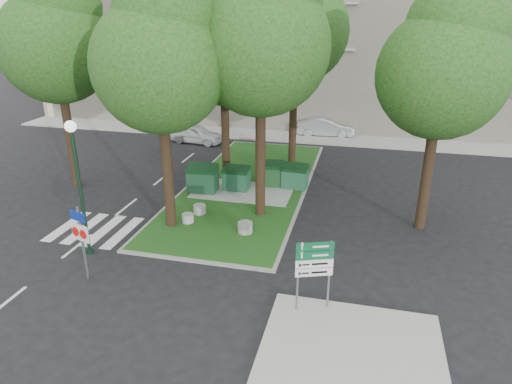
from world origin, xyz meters
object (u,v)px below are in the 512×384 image
(dumpster_d, at_px, (295,176))
(car_white, at_px, (196,134))
(tree_street_left, at_px, (56,36))
(bollard_right, at_px, (245,227))
(dumpster_a, at_px, (203,179))
(litter_bin, at_px, (299,179))
(tree_median_mid, at_px, (225,49))
(directional_sign, at_px, (314,265))
(dumpster_c, at_px, (271,174))
(traffic_sign_pole, at_px, (81,234))
(tree_median_near_left, at_px, (161,53))
(bollard_left, at_px, (188,218))
(tree_median_near_right, at_px, (263,32))
(bollard_mid, at_px, (200,209))
(tree_median_far, at_px, (298,19))
(car_silver, at_px, (326,127))
(dumpster_b, at_px, (236,178))
(tree_street_right, at_px, (446,62))
(street_lamp, at_px, (78,173))

(dumpster_d, xyz_separation_m, car_white, (-8.22, 7.29, -0.06))
(tree_street_left, bearing_deg, bollard_right, -18.95)
(dumpster_a, distance_m, litter_bin, 5.11)
(tree_median_mid, distance_m, directional_sign, 13.70)
(tree_median_mid, distance_m, dumpster_c, 6.82)
(dumpster_a, distance_m, dumpster_d, 4.80)
(tree_street_left, height_order, traffic_sign_pole, tree_street_left)
(tree_median_near_left, relative_size, tree_street_left, 0.96)
(bollard_left, bearing_deg, tree_median_mid, 90.12)
(tree_median_mid, relative_size, directional_sign, 4.29)
(tree_median_near_right, relative_size, bollard_mid, 20.08)
(tree_median_far, relative_size, directional_sign, 5.12)
(tree_median_near_right, distance_m, tree_median_far, 7.51)
(dumpster_d, bearing_deg, litter_bin, 80.88)
(bollard_mid, height_order, directional_sign, directional_sign)
(traffic_sign_pole, relative_size, car_silver, 0.66)
(bollard_right, relative_size, directional_sign, 0.27)
(bollard_right, bearing_deg, dumpster_c, 91.05)
(dumpster_b, relative_size, bollard_right, 2.19)
(bollard_mid, bearing_deg, dumpster_a, 106.56)
(tree_street_left, distance_m, car_silver, 19.26)
(bollard_mid, xyz_separation_m, car_white, (-4.51, 11.60, 0.33))
(car_silver, bearing_deg, tree_street_right, -163.00)
(tree_street_right, bearing_deg, street_lamp, -157.06)
(tree_median_near_left, distance_m, tree_street_right, 10.80)
(tree_median_near_left, bearing_deg, car_white, 106.41)
(dumpster_a, relative_size, car_white, 0.41)
(directional_sign, xyz_separation_m, car_white, (-10.42, 17.50, -1.01))
(car_silver, bearing_deg, tree_median_mid, 152.94)
(street_lamp, bearing_deg, tree_median_near_right, 40.31)
(tree_median_mid, relative_size, car_white, 2.61)
(dumpster_c, distance_m, litter_bin, 1.51)
(tree_street_right, height_order, dumpster_b, tree_street_right)
(tree_street_right, distance_m, litter_bin, 9.59)
(street_lamp, height_order, traffic_sign_pole, street_lamp)
(litter_bin, height_order, directional_sign, directional_sign)
(bollard_right, height_order, car_white, car_white)
(tree_median_near_left, bearing_deg, bollard_left, 34.46)
(tree_median_mid, bearing_deg, tree_median_far, 43.15)
(tree_median_mid, bearing_deg, street_lamp, -106.53)
(tree_median_near_left, xyz_separation_m, bollard_right, (3.21, -0.01, -6.98))
(car_silver, bearing_deg, tree_median_far, 166.60)
(tree_street_left, distance_m, dumpster_b, 11.04)
(dumpster_a, relative_size, dumpster_c, 1.07)
(tree_street_right, relative_size, street_lamp, 1.92)
(tree_street_left, bearing_deg, tree_median_far, 29.28)
(dumpster_a, distance_m, traffic_sign_pole, 8.70)
(bollard_left, relative_size, street_lamp, 0.10)
(dumpster_b, height_order, car_silver, car_silver)
(tree_median_near_right, bearing_deg, car_white, 123.76)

